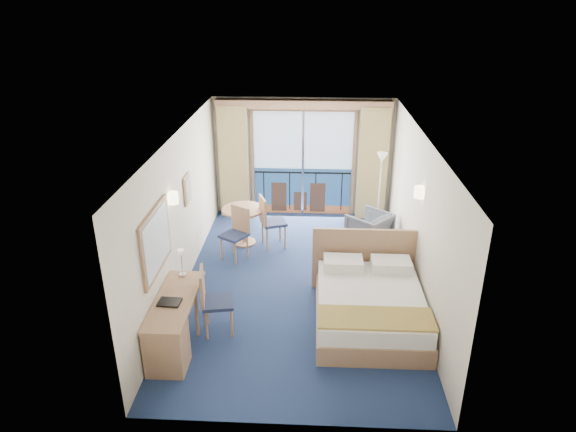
% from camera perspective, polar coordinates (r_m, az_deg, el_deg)
% --- Properties ---
extents(floor, '(6.50, 6.50, 0.00)m').
position_cam_1_polar(floor, '(9.24, 1.10, -7.55)').
color(floor, navy).
rests_on(floor, ground).
extents(room_walls, '(4.04, 6.54, 2.72)m').
position_cam_1_polar(room_walls, '(8.46, 1.19, 2.81)').
color(room_walls, beige).
rests_on(room_walls, ground).
extents(balcony_door, '(2.36, 0.03, 2.52)m').
position_cam_1_polar(balcony_door, '(11.70, 1.63, 5.51)').
color(balcony_door, navy).
rests_on(balcony_door, room_walls).
extents(curtain_left, '(0.65, 0.22, 2.55)m').
position_cam_1_polar(curtain_left, '(11.65, -6.03, 5.99)').
color(curtain_left, tan).
rests_on(curtain_left, room_walls).
extents(curtain_right, '(0.65, 0.22, 2.55)m').
position_cam_1_polar(curtain_right, '(11.59, 9.37, 5.71)').
color(curtain_right, tan).
rests_on(curtain_right, room_walls).
extents(pelmet, '(3.80, 0.25, 0.18)m').
position_cam_1_polar(pelmet, '(11.22, 1.74, 12.31)').
color(pelmet, '#AA7E5C').
rests_on(pelmet, room_walls).
extents(mirror, '(0.05, 1.25, 0.95)m').
position_cam_1_polar(mirror, '(7.50, -14.45, -2.71)').
color(mirror, '#AA7E5C').
rests_on(mirror, room_walls).
extents(wall_print, '(0.04, 0.42, 0.52)m').
position_cam_1_polar(wall_print, '(9.20, -11.11, 2.94)').
color(wall_print, '#AA7E5C').
rests_on(wall_print, room_walls).
extents(sconce_left, '(0.18, 0.18, 0.18)m').
position_cam_1_polar(sconce_left, '(8.16, -12.70, 1.97)').
color(sconce_left, '#FFEAB2').
rests_on(sconce_left, room_walls).
extents(sconce_right, '(0.18, 0.18, 0.18)m').
position_cam_1_polar(sconce_right, '(8.46, 14.42, 2.58)').
color(sconce_right, '#FFEAB2').
rests_on(sconce_right, room_walls).
extents(bed, '(1.81, 2.15, 1.14)m').
position_cam_1_polar(bed, '(8.22, 9.04, -9.62)').
color(bed, '#AA7E5C').
rests_on(bed, ground).
extents(nightstand, '(0.47, 0.45, 0.61)m').
position_cam_1_polar(nightstand, '(9.59, 11.72, -4.73)').
color(nightstand, '#A17855').
rests_on(nightstand, ground).
extents(phone, '(0.20, 0.18, 0.07)m').
position_cam_1_polar(phone, '(9.44, 11.69, -2.84)').
color(phone, silver).
rests_on(phone, nightstand).
extents(armchair, '(1.06, 1.06, 0.69)m').
position_cam_1_polar(armchair, '(10.60, 9.00, -1.41)').
color(armchair, '#4E535E').
rests_on(armchair, ground).
extents(floor_lamp, '(0.24, 0.24, 1.73)m').
position_cam_1_polar(floor_lamp, '(10.99, 10.29, 4.83)').
color(floor_lamp, silver).
rests_on(floor_lamp, ground).
extents(desk, '(0.56, 1.62, 0.76)m').
position_cam_1_polar(desk, '(7.44, -13.12, -13.01)').
color(desk, '#AA7E5C').
rests_on(desk, ground).
extents(desk_chair, '(0.54, 0.53, 1.07)m').
position_cam_1_polar(desk_chair, '(7.83, -8.50, -8.94)').
color(desk_chair, '#202A4C').
rests_on(desk_chair, ground).
extents(folder, '(0.32, 0.25, 0.03)m').
position_cam_1_polar(folder, '(7.51, -13.03, -9.31)').
color(folder, black).
rests_on(folder, desk).
extents(desk_lamp, '(0.11, 0.11, 0.43)m').
position_cam_1_polar(desk_lamp, '(7.98, -11.79, -4.52)').
color(desk_lamp, silver).
rests_on(desk_lamp, desk).
extents(round_table, '(0.86, 0.86, 0.77)m').
position_cam_1_polar(round_table, '(10.47, -4.96, -0.11)').
color(round_table, '#AA7E5C').
rests_on(round_table, ground).
extents(table_chair_a, '(0.60, 0.60, 1.08)m').
position_cam_1_polar(table_chair_a, '(10.29, -2.12, -0.31)').
color(table_chair_a, '#202A4C').
rests_on(table_chair_a, ground).
extents(table_chair_b, '(0.62, 0.62, 1.03)m').
position_cam_1_polar(table_chair_b, '(9.92, -5.71, -1.55)').
color(table_chair_b, '#202A4C').
rests_on(table_chair_b, ground).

